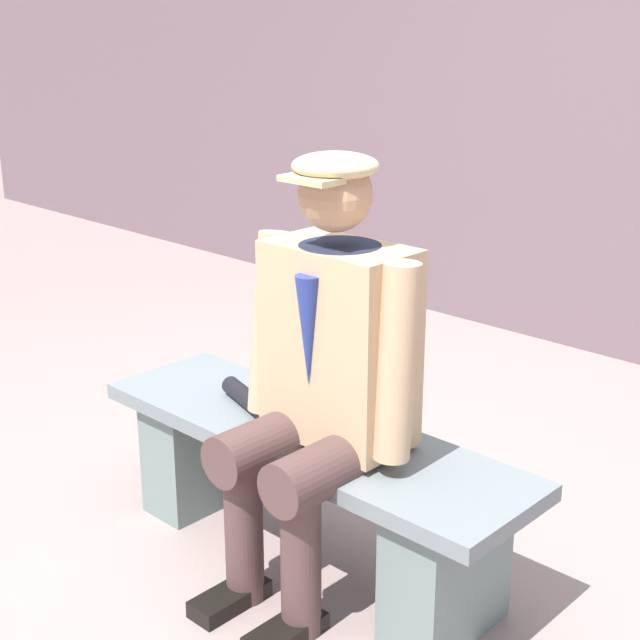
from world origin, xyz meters
name	(u,v)px	position (x,y,z in m)	size (l,w,h in m)	color
ground_plane	(309,558)	(0.00, 0.00, 0.00)	(30.00, 30.00, 0.00)	gray
bench	(308,479)	(0.00, 0.00, 0.27)	(1.44, 0.42, 0.44)	slate
seated_man	(323,369)	(-0.12, 0.06, 0.68)	(0.58, 0.57, 1.27)	tan
rolled_magazine	(248,399)	(0.24, 0.02, 0.47)	(0.06, 0.06, 0.27)	black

